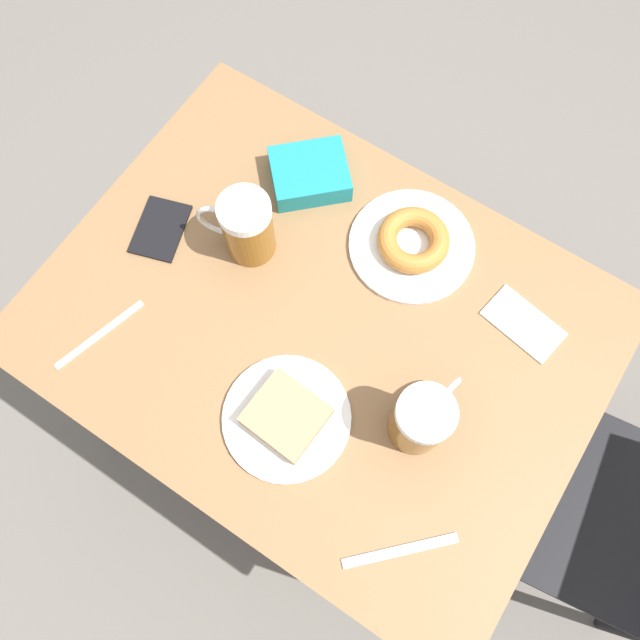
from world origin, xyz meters
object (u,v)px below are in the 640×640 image
Objects in this scene: beer_mug_left at (246,227)px; fork at (100,334)px; plate_with_donut at (413,243)px; napkin_folded at (523,324)px; beer_mug_center at (422,419)px; blue_pouch at (310,174)px; passport_near_edge at (160,229)px; knife at (400,551)px; plate_with_cake at (286,417)px.

beer_mug_left is 0.79× the size of fork.
fork is at bearing -39.71° from plate_with_donut.
beer_mug_center is at bearing -14.59° from napkin_folded.
plate_with_donut is 0.35m from beer_mug_center.
blue_pouch is at bearing -126.16° from beer_mug_center.
napkin_folded is 0.77m from fork.
beer_mug_center is 0.61m from passport_near_edge.
plate_with_donut is at bearing -151.53° from knife.
fork is 0.65m from knife.
knife is at bearing 58.76° from beer_mug_left.
napkin_folded is at bearing -178.67° from knife.
fork is at bearing 9.82° from passport_near_edge.
plate_with_cake is 1.54× the size of beer_mug_center.
plate_with_donut is at bearing -148.50° from beer_mug_center.
fork is 1.25× the size of knife.
plate_with_cake is at bearing 45.96° from beer_mug_left.
plate_with_donut is (-0.40, 0.01, 0.00)m from plate_with_cake.
beer_mug_center is 0.95× the size of napkin_folded.
plate_with_donut is 0.55m from knife.
passport_near_edge is at bearing -72.71° from napkin_folded.
napkin_folded is 0.50m from blue_pouch.
plate_with_cake is 0.46m from napkin_folded.
beer_mug_center is at bearing 53.84° from blue_pouch.
blue_pouch is at bearing -93.60° from plate_with_donut.
beer_mug_center is at bearing 73.73° from beer_mug_left.
plate_with_donut is 0.49m from passport_near_edge.
beer_mug_center is 0.99× the size of passport_near_edge.
plate_with_cake is 1.54× the size of beer_mug_left.
napkin_folded is at bearing 85.52° from blue_pouch.
napkin_folded is (0.02, 0.25, -0.02)m from plate_with_donut.
blue_pouch is (-0.25, 0.18, 0.02)m from passport_near_edge.
beer_mug_left is (-0.24, -0.25, 0.06)m from plate_with_cake.
beer_mug_center reaches higher than fork.
plate_with_donut is at bearing 86.40° from blue_pouch.
knife is at bearing 1.33° from napkin_folded.
knife is 0.78× the size of blue_pouch.
plate_with_cake is 0.48m from blue_pouch.
beer_mug_center reaches higher than blue_pouch.
fork is at bearing -91.65° from knife.
napkin_folded is 0.81× the size of blue_pouch.
beer_mug_left is 0.54m from napkin_folded.
passport_near_edge is (-0.06, -0.61, -0.07)m from beer_mug_center.
fork is at bearing -16.50° from blue_pouch.
passport_near_edge is at bearing -61.18° from plate_with_donut.
plate_with_donut is 1.56× the size of napkin_folded.
plate_with_donut is 1.65× the size of beer_mug_left.
beer_mug_center is 0.22m from knife.
plate_with_donut is at bearing 118.82° from passport_near_edge.
beer_mug_left is at bearing 112.57° from passport_near_edge.
beer_mug_left reaches higher than blue_pouch.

